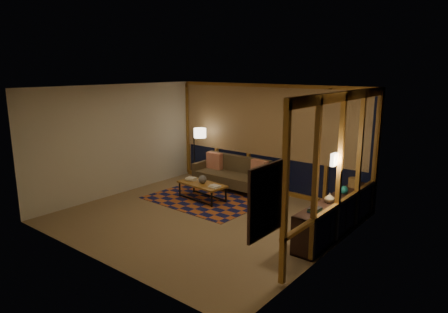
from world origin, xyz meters
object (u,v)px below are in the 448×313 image
Objects in this scene: sofa at (231,174)px; bookshelf at (336,215)px; coffee_table at (202,192)px; floor_lamp at (194,153)px.

bookshelf is at bearing -16.77° from sofa.
coffee_table is (0.00, -1.12, -0.21)m from sofa.
sofa is 1.33× the size of floor_lamp.
coffee_table is 1.90m from floor_lamp.
bookshelf reaches higher than coffee_table.
sofa is 1.40m from floor_lamp.
coffee_table is at bearing -177.76° from bookshelf.
sofa is 1.66× the size of coffee_table.
bookshelf is at bearing 6.03° from floor_lamp.
sofa is at bearing 163.23° from bookshelf.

